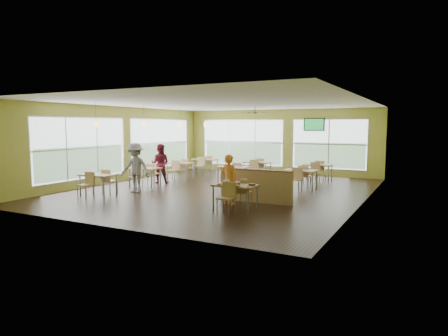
{
  "coord_description": "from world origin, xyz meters",
  "views": [
    {
      "loc": [
        6.85,
        -12.9,
        2.37
      ],
      "look_at": [
        0.84,
        -1.46,
        1.01
      ],
      "focal_mm": 32.0,
      "sensor_mm": 36.0,
      "label": 1
    }
  ],
  "objects_px": {
    "main_table": "(235,189)",
    "man_plaid": "(229,180)",
    "half_wall_divider": "(256,186)",
    "food_basket": "(252,184)"
  },
  "relations": [
    {
      "from": "main_table",
      "to": "man_plaid",
      "type": "height_order",
      "value": "man_plaid"
    },
    {
      "from": "food_basket",
      "to": "half_wall_divider",
      "type": "bearing_deg",
      "value": 109.0
    },
    {
      "from": "main_table",
      "to": "half_wall_divider",
      "type": "xyz_separation_m",
      "value": [
        0.0,
        1.45,
        -0.11
      ]
    },
    {
      "from": "main_table",
      "to": "half_wall_divider",
      "type": "bearing_deg",
      "value": 90.0
    },
    {
      "from": "man_plaid",
      "to": "food_basket",
      "type": "height_order",
      "value": "man_plaid"
    },
    {
      "from": "food_basket",
      "to": "man_plaid",
      "type": "bearing_deg",
      "value": 151.18
    },
    {
      "from": "half_wall_divider",
      "to": "man_plaid",
      "type": "bearing_deg",
      "value": -120.67
    },
    {
      "from": "main_table",
      "to": "food_basket",
      "type": "relative_size",
      "value": 7.1
    },
    {
      "from": "half_wall_divider",
      "to": "man_plaid",
      "type": "distance_m",
      "value": 1.01
    },
    {
      "from": "half_wall_divider",
      "to": "man_plaid",
      "type": "height_order",
      "value": "man_plaid"
    }
  ]
}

